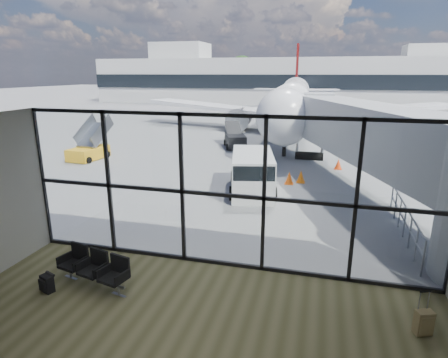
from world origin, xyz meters
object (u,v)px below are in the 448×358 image
at_px(belt_loader, 235,140).
at_px(service_van, 253,173).
at_px(seating_row, 96,266).
at_px(backpack, 47,283).
at_px(mobile_stairs, 89,151).
at_px(airliner, 292,100).
at_px(suitcase, 424,322).

bearing_deg(belt_loader, service_van, -92.88).
bearing_deg(service_van, belt_loader, 95.20).
height_order(seating_row, backpack, seating_row).
bearing_deg(belt_loader, seating_row, -108.01).
bearing_deg(backpack, service_van, 90.95).
height_order(seating_row, mobile_stairs, mobile_stairs).
distance_m(backpack, service_van, 10.45).
height_order(backpack, airliner, airliner).
xyz_separation_m(airliner, belt_loader, (-3.25, -11.56, -2.24)).
bearing_deg(mobile_stairs, service_van, -15.13).
distance_m(seating_row, belt_loader, 19.79).
xyz_separation_m(suitcase, mobile_stairs, (-17.24, 13.31, 0.23)).
relative_size(suitcase, airliner, 0.03).
relative_size(backpack, mobile_stairs, 0.16).
bearing_deg(airliner, belt_loader, -108.70).
height_order(suitcase, mobile_stairs, mobile_stairs).
bearing_deg(service_van, backpack, -122.37).
height_order(belt_loader, mobile_stairs, mobile_stairs).
bearing_deg(service_van, mobile_stairs, 148.02).
bearing_deg(seating_row, airliner, 99.01).
height_order(suitcase, airliner, airliner).
xyz_separation_m(service_van, mobile_stairs, (-11.74, 4.22, -0.42)).
distance_m(backpack, airliner, 32.29).
distance_m(suitcase, mobile_stairs, 21.78).
xyz_separation_m(seating_row, mobile_stairs, (-9.19, 13.33, 0.00)).
bearing_deg(mobile_stairs, backpack, -55.17).
distance_m(suitcase, belt_loader, 21.64).
bearing_deg(suitcase, mobile_stairs, 121.46).
bearing_deg(belt_loader, backpack, -110.99).
height_order(suitcase, belt_loader, belt_loader).
relative_size(backpack, service_van, 0.11).
distance_m(service_van, belt_loader, 11.17).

